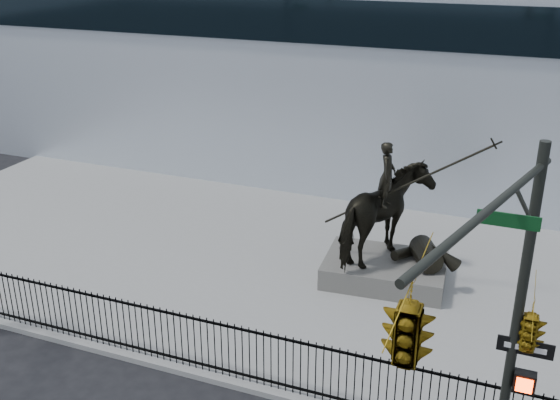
% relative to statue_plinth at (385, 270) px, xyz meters
% --- Properties ---
extents(plaza, '(30.00, 12.00, 0.15)m').
position_rel_statue_plinth_xyz_m(plaza, '(-3.23, -0.25, -0.41)').
color(plaza, gray).
rests_on(plaza, ground).
extents(building, '(44.00, 14.00, 9.00)m').
position_rel_statue_plinth_xyz_m(building, '(-3.23, 12.75, 4.01)').
color(building, silver).
rests_on(building, ground).
extents(picket_fence, '(22.10, 0.10, 1.50)m').
position_rel_statue_plinth_xyz_m(picket_fence, '(-3.23, -6.00, 0.42)').
color(picket_fence, black).
rests_on(picket_fence, plaza).
extents(statue_plinth, '(3.76, 2.73, 0.67)m').
position_rel_statue_plinth_xyz_m(statue_plinth, '(0.00, 0.00, 0.00)').
color(statue_plinth, '#5C5954').
rests_on(statue_plinth, plaza).
extents(equestrian_statue, '(4.59, 3.01, 3.89)m').
position_rel_statue_plinth_xyz_m(equestrian_statue, '(0.07, 0.01, 1.74)').
color(equestrian_statue, black).
rests_on(equestrian_statue, statue_plinth).
extents(traffic_signal_right, '(2.17, 6.86, 7.00)m').
position_rel_statue_plinth_xyz_m(traffic_signal_right, '(3.23, -9.25, 4.36)').
color(traffic_signal_right, '#242621').
rests_on(traffic_signal_right, ground).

